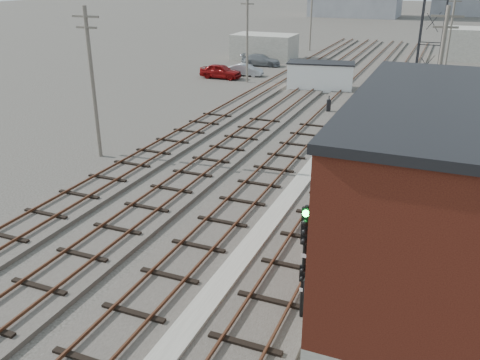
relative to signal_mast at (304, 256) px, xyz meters
The scene contains 21 objects.
ground 51.21m from the signal_mast, 94.15° to the left, with size 320.00×320.00×0.00m, color #282621.
track_right 30.14m from the signal_mast, 92.29° to the left, with size 3.20×90.00×0.39m.
track_mid_right 30.56m from the signal_mast, 99.83° to the left, with size 3.20×90.00×0.39m.
track_mid_left 31.49m from the signal_mast, 107.04° to the left, with size 3.20×90.00×0.39m.
track_left 32.88m from the signal_mast, 113.74° to the left, with size 3.20×90.00×0.39m.
platform_curb 6.41m from the signal_mast, 122.54° to the left, with size 0.90×28.00×0.26m, color gray.
brick_building 4.98m from the signal_mast, 38.43° to the left, with size 6.54×12.20×7.22m.
lattice_tower 26.55m from the signal_mast, 86.04° to the left, with size 1.60×1.60×15.00m.
utility_pole_left_a 19.72m from the signal_mast, 145.78° to the left, with size 1.80×0.24×9.00m.
utility_pole_left_b 39.56m from the signal_mast, 114.22° to the left, with size 1.80×0.24×9.00m.
utility_pole_left_c 63.17m from the signal_mast, 104.87° to the left, with size 1.80×0.24×9.00m.
utility_pole_right_a 19.36m from the signal_mast, 81.62° to the left, with size 1.80×0.24×9.00m.
utility_pole_right_b 49.15m from the signal_mast, 86.73° to the left, with size 1.80×0.24×9.00m.
shed_left 54.69m from the signal_mast, 111.11° to the left, with size 8.00×5.00×3.20m, color gray.
shed_right 61.25m from the signal_mast, 85.04° to the left, with size 6.00×6.00×4.00m, color gray.
signal_mast is the anchor object (origin of this frame).
switch_stand 27.28m from the signal_mast, 101.34° to the left, with size 0.41×0.41×1.36m.
site_trailer 36.25m from the signal_mast, 103.11° to the left, with size 6.77×3.81×2.69m.
car_red 41.76m from the signal_mast, 118.02° to the left, with size 1.83×4.55×1.55m, color maroon.
car_silver 43.17m from the signal_mast, 114.19° to the left, with size 1.36×3.89×1.28m, color #A2A5AA.
car_grey 49.57m from the signal_mast, 111.73° to the left, with size 1.96×4.82×1.40m, color slate.
Camera 1 is at (7.08, -4.52, 10.74)m, focal length 38.00 mm.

